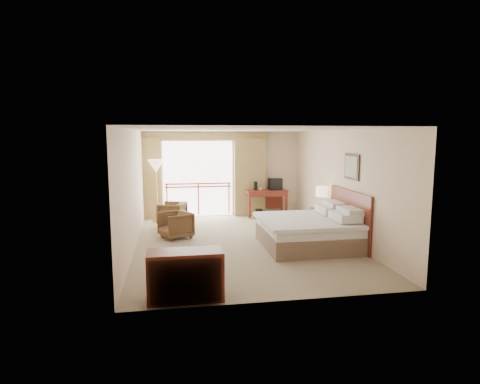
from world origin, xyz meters
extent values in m
plane|color=#87785B|center=(0.00, 0.00, 0.00)|extent=(7.00, 7.00, 0.00)
plane|color=white|center=(0.00, 0.00, 2.70)|extent=(7.00, 7.00, 0.00)
plane|color=beige|center=(0.00, 3.50, 1.35)|extent=(5.00, 0.00, 5.00)
plane|color=beige|center=(0.00, -3.50, 1.35)|extent=(5.00, 0.00, 5.00)
plane|color=beige|center=(-2.50, 0.00, 1.35)|extent=(0.00, 7.00, 7.00)
plane|color=beige|center=(2.50, 0.00, 1.35)|extent=(0.00, 7.00, 7.00)
plane|color=white|center=(-0.80, 3.48, 1.20)|extent=(2.40, 0.00, 2.40)
cube|color=#B4210F|center=(-0.80, 3.46, 0.95)|extent=(2.09, 0.03, 0.04)
cube|color=#B4210F|center=(-0.80, 3.46, 1.05)|extent=(2.09, 0.03, 0.04)
cube|color=#B4210F|center=(-1.79, 3.46, 0.55)|extent=(0.04, 0.03, 1.00)
cube|color=#B4210F|center=(-0.80, 3.46, 0.55)|extent=(0.04, 0.03, 1.00)
cube|color=#B4210F|center=(0.19, 3.46, 0.55)|extent=(0.04, 0.03, 1.00)
cube|color=olive|center=(-2.45, 3.35, 1.25)|extent=(1.00, 0.26, 2.50)
cube|color=olive|center=(0.85, 3.35, 1.25)|extent=(1.00, 0.26, 2.50)
cube|color=olive|center=(-0.80, 3.38, 2.55)|extent=(4.40, 0.22, 0.28)
cube|color=silver|center=(1.30, 3.47, 2.35)|extent=(0.50, 0.04, 0.50)
cube|color=brown|center=(1.45, -0.60, 0.20)|extent=(2.05, 2.00, 0.40)
cube|color=silver|center=(1.45, -0.60, 0.50)|extent=(2.01, 1.96, 0.22)
cube|color=silver|center=(1.40, -0.60, 0.63)|extent=(2.09, 2.06, 0.08)
cube|color=silver|center=(2.15, -1.05, 0.78)|extent=(0.50, 0.75, 0.18)
cube|color=silver|center=(2.15, -0.15, 0.78)|extent=(0.50, 0.75, 0.18)
cube|color=silver|center=(2.28, -1.05, 0.90)|extent=(0.40, 0.70, 0.14)
cube|color=silver|center=(2.28, -0.15, 0.90)|extent=(0.40, 0.70, 0.14)
cube|color=#5A180F|center=(2.46, -0.60, 0.65)|extent=(0.06, 2.10, 1.30)
cube|color=black|center=(2.48, -0.60, 1.85)|extent=(0.03, 0.72, 0.60)
cube|color=silver|center=(2.46, -0.60, 1.85)|extent=(0.01, 0.60, 0.48)
cube|color=#5A180F|center=(2.23, 0.54, 0.34)|extent=(0.51, 0.59, 0.67)
cylinder|color=tan|center=(2.23, 0.59, 0.71)|extent=(0.13, 0.13, 0.04)
cylinder|color=tan|center=(2.23, 0.59, 0.87)|extent=(0.03, 0.03, 0.33)
cylinder|color=#FFE5B2|center=(2.23, 0.59, 1.12)|extent=(0.31, 0.31, 0.26)
cube|color=black|center=(2.18, 0.39, 0.71)|extent=(0.22, 0.19, 0.08)
cube|color=#5A180F|center=(1.34, 3.10, 0.82)|extent=(1.30, 0.63, 0.05)
cube|color=#5A180F|center=(0.75, 2.83, 0.40)|extent=(0.06, 0.06, 0.80)
cube|color=#5A180F|center=(1.94, 2.83, 0.40)|extent=(0.06, 0.06, 0.80)
cube|color=#5A180F|center=(0.75, 3.37, 0.40)|extent=(0.06, 0.06, 0.80)
cube|color=#5A180F|center=(1.94, 3.37, 0.40)|extent=(0.06, 0.06, 0.80)
cube|color=#5A180F|center=(1.34, 3.37, 0.49)|extent=(1.19, 0.03, 0.59)
cube|color=#5A180F|center=(1.34, 2.82, 0.74)|extent=(1.19, 0.03, 0.13)
cube|color=black|center=(1.64, 3.10, 1.03)|extent=(0.41, 0.31, 0.37)
cube|color=black|center=(1.64, 2.95, 1.03)|extent=(0.37, 0.02, 0.29)
cylinder|color=black|center=(0.99, 3.10, 0.98)|extent=(0.16, 0.16, 0.28)
cylinder|color=white|center=(1.14, 3.05, 0.89)|extent=(0.08, 0.08, 0.09)
cylinder|color=black|center=(1.04, 2.77, 0.14)|extent=(0.29, 0.29, 0.29)
imported|color=#48311F|center=(-1.64, 2.30, 0.00)|extent=(0.92, 0.91, 0.66)
imported|color=#48311F|center=(-1.56, 0.75, 0.00)|extent=(0.96, 0.95, 0.66)
cylinder|color=black|center=(-1.76, 1.43, 0.49)|extent=(0.46, 0.46, 0.04)
cylinder|color=black|center=(-1.76, 1.43, 0.25)|extent=(0.06, 0.06, 0.46)
cylinder|color=black|center=(-1.76, 1.43, 0.02)|extent=(0.33, 0.33, 0.03)
imported|color=white|center=(-1.76, 1.43, 0.51)|extent=(0.27, 0.29, 0.02)
cylinder|color=tan|center=(-2.08, 2.81, 0.02)|extent=(0.30, 0.30, 0.03)
cylinder|color=tan|center=(-2.08, 2.81, 0.81)|extent=(0.03, 0.03, 1.62)
cone|color=#FFE5B2|center=(-2.08, 2.81, 1.68)|extent=(0.48, 0.48, 0.38)
cube|color=#5A180F|center=(-1.46, -3.18, 0.39)|extent=(1.18, 0.49, 0.78)
cube|color=black|center=(-1.46, -3.43, 0.39)|extent=(1.08, 0.02, 0.69)
camera|label=1|loc=(-1.64, -9.26, 2.55)|focal=30.00mm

